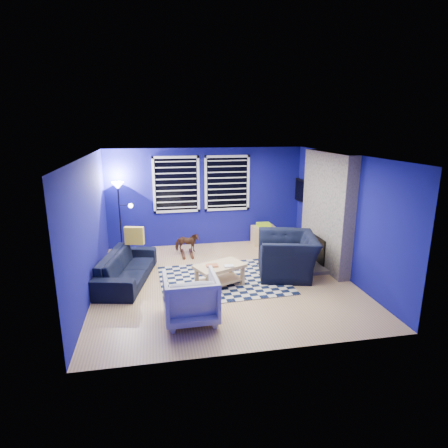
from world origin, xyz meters
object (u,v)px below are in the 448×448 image
armchair_bent (191,297)px  rocking_horse (187,243)px  cabinet (263,235)px  floor_lamp (119,195)px  armchair_big (287,255)px  tv (303,192)px  coffee_table (220,271)px  sofa (127,268)px

armchair_bent → rocking_horse: bearing=-95.3°
cabinet → floor_lamp: size_ratio=0.34×
armchair_big → floor_lamp: size_ratio=0.76×
tv → armchair_big: bearing=-119.5°
armchair_bent → floor_lamp: (-1.32, 3.69, 1.03)m
tv → coffee_table: tv is taller
tv → rocking_horse: tv is taller
armchair_big → coffee_table: size_ratio=1.22×
sofa → armchair_bent: size_ratio=2.34×
coffee_table → rocking_horse: bearing=103.4°
armchair_bent → rocking_horse: (0.22, 3.10, -0.08)m
rocking_horse → coffee_table: size_ratio=0.54×
sofa → tv: bearing=-56.6°
cabinet → rocking_horse: bearing=-166.6°
armchair_big → tv: bearing=163.5°
rocking_horse → floor_lamp: size_ratio=0.33×
sofa → floor_lamp: size_ratio=1.16×
coffee_table → sofa: bearing=161.8°
rocking_horse → floor_lamp: (-1.54, 0.59, 1.11)m
armchair_bent → coffee_table: bearing=-121.1°
sofa → rocking_horse: (1.32, 1.33, 0.02)m
tv → sofa: size_ratio=0.50×
tv → coffee_table: (-2.58, -2.26, -1.08)m
rocking_horse → cabinet: size_ratio=0.98×
tv → cabinet: (-0.99, 0.15, -1.14)m
floor_lamp → cabinet: bearing=-1.6°
armchair_big → armchair_bent: size_ratio=1.53×
rocking_horse → armchair_bent: bearing=-175.7°
tv → cabinet: 1.52m
coffee_table → floor_lamp: 3.39m
rocking_horse → tv: bearing=-75.2°
sofa → floor_lamp: bearing=18.9°
tv → armchair_bent: tv is taller
sofa → coffee_table: sofa is taller
armchair_big → floor_lamp: bearing=-108.6°
coffee_table → cabinet: cabinet is taller
coffee_table → cabinet: (1.59, 2.41, -0.07)m
armchair_bent → tv: bearing=-134.6°
tv → armchair_bent: (-3.26, -3.44, -1.01)m
armchair_bent → coffee_table: (0.68, 1.18, -0.07)m
armchair_bent → cabinet: bearing=-123.5°
sofa → armchair_big: 3.29m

